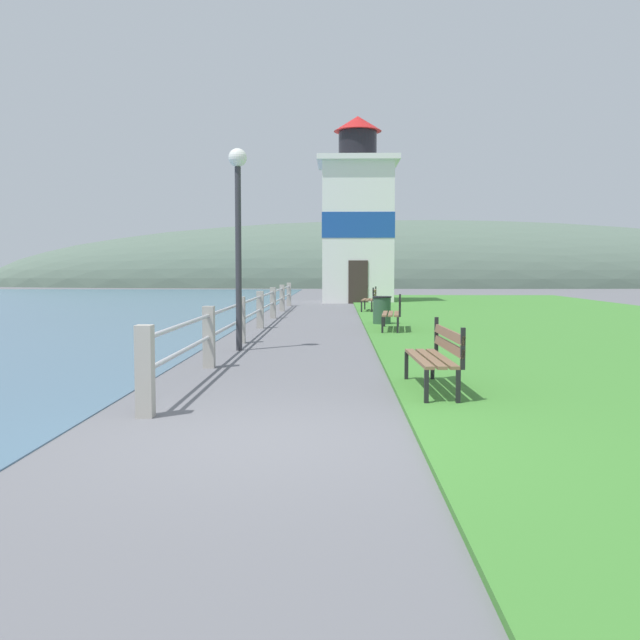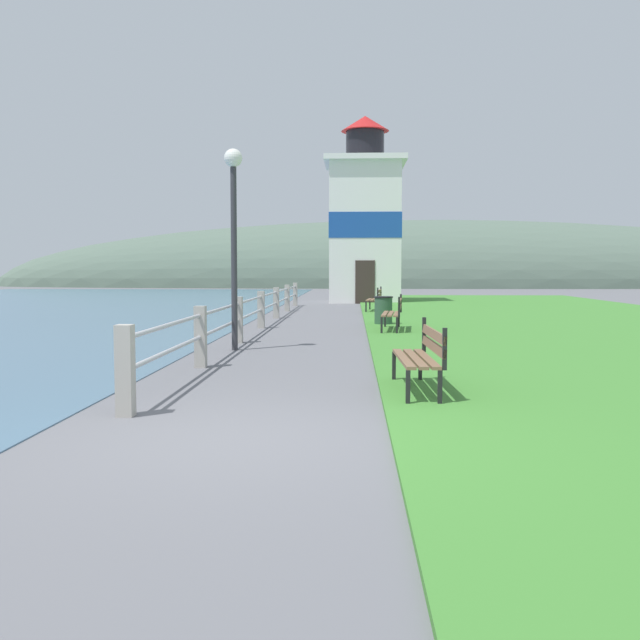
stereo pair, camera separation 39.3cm
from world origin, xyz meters
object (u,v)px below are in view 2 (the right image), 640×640
park_bench_far (375,298)px  lamp_post (234,212)px  park_bench_near (422,353)px  trash_bin (383,311)px  lighthouse (365,222)px  park_bench_midway (394,311)px

park_bench_far → lamp_post: (-3.19, -12.46, 2.20)m
park_bench_near → trash_bin: (-0.01, 11.06, -0.12)m
park_bench_near → lighthouse: (-0.31, 25.53, 3.32)m
lighthouse → park_bench_midway: bearing=-88.3°
park_bench_midway → park_bench_far: size_ratio=1.17×
trash_bin → lamp_post: (-3.22, -6.17, 2.31)m
park_bench_near → park_bench_midway: 9.08m
park_bench_midway → lamp_post: bearing=56.1°
lighthouse → trash_bin: bearing=-88.8°
park_bench_far → trash_bin: 6.29m
park_bench_midway → park_bench_far: (-0.22, 8.26, -0.00)m
park_bench_near → trash_bin: 11.06m
park_bench_midway → park_bench_near: bearing=94.0°
park_bench_far → trash_bin: park_bench_far is taller
park_bench_far → lamp_post: bearing=82.0°
trash_bin → lamp_post: size_ratio=0.21×
park_bench_midway → trash_bin: park_bench_midway is taller
park_bench_near → park_bench_far: 17.34m
park_bench_far → lamp_post: size_ratio=0.43×
park_bench_midway → trash_bin: 1.99m
trash_bin → park_bench_near: bearing=-89.9°
lighthouse → lamp_post: bearing=-98.0°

